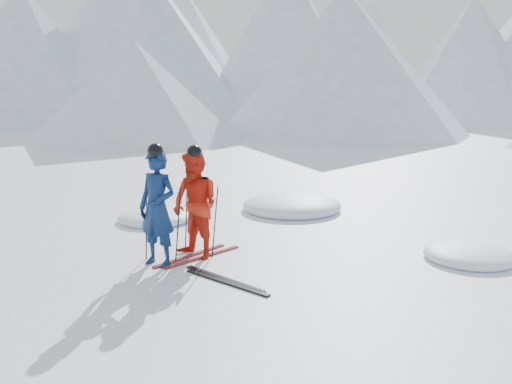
% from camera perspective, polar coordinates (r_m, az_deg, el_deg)
% --- Properties ---
extents(ground, '(160.00, 160.00, 0.00)m').
position_cam_1_polar(ground, '(9.22, 7.78, -7.82)').
color(ground, white).
rests_on(ground, ground).
extents(mountain_range, '(106.15, 62.94, 15.53)m').
position_cam_1_polar(mountain_range, '(44.29, 24.10, 14.88)').
color(mountain_range, '#B2BCD1').
rests_on(mountain_range, ground).
extents(skier_blue, '(0.79, 0.60, 1.95)m').
position_cam_1_polar(skier_blue, '(9.15, -10.35, -1.71)').
color(skier_blue, '#0C2049').
rests_on(skier_blue, ground).
extents(skier_red, '(1.12, 1.01, 1.88)m').
position_cam_1_polar(skier_red, '(9.46, -6.39, -1.39)').
color(skier_red, red).
rests_on(skier_red, ground).
extents(pole_blue_left, '(0.13, 0.09, 1.30)m').
position_cam_1_polar(pole_blue_left, '(9.49, -11.46, -3.31)').
color(pole_blue_left, black).
rests_on(pole_blue_left, ground).
extents(pole_blue_right, '(0.13, 0.08, 1.30)m').
position_cam_1_polar(pole_blue_right, '(9.33, -8.20, -3.45)').
color(pole_blue_right, black).
rests_on(pole_blue_right, ground).
extents(pole_red_left, '(0.12, 0.10, 1.25)m').
position_cam_1_polar(pole_red_left, '(9.88, -7.35, -2.76)').
color(pole_red_left, black).
rests_on(pole_red_left, ground).
extents(pole_red_right, '(0.12, 0.09, 1.25)m').
position_cam_1_polar(pole_red_right, '(9.55, -4.34, -3.17)').
color(pole_red_right, black).
rests_on(pole_red_right, ground).
extents(ski_worn_left, '(0.69, 1.62, 0.03)m').
position_cam_1_polar(ski_worn_left, '(9.75, -6.93, -6.67)').
color(ski_worn_left, black).
rests_on(ski_worn_left, ground).
extents(ski_worn_right, '(0.80, 1.58, 0.03)m').
position_cam_1_polar(ski_worn_right, '(9.65, -5.62, -6.82)').
color(ski_worn_right, black).
rests_on(ski_worn_right, ground).
extents(ski_loose_a, '(1.58, 0.80, 0.03)m').
position_cam_1_polar(ski_loose_a, '(8.58, -3.44, -9.08)').
color(ski_loose_a, black).
rests_on(ski_loose_a, ground).
extents(ski_loose_b, '(1.60, 0.75, 0.03)m').
position_cam_1_polar(ski_loose_b, '(8.42, -3.17, -9.48)').
color(ski_loose_b, black).
rests_on(ski_loose_b, ground).
extents(snow_lumps, '(8.99, 6.71, 0.53)m').
position_cam_1_polar(snow_lumps, '(12.15, 4.26, -3.15)').
color(snow_lumps, white).
rests_on(snow_lumps, ground).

